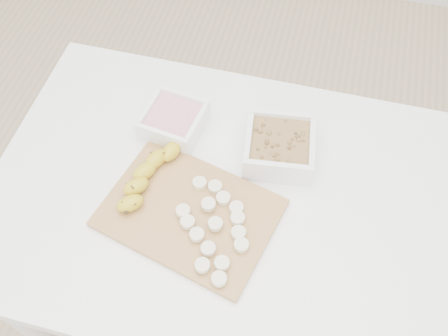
% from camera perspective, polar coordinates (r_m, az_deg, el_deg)
% --- Properties ---
extents(ground, '(3.50, 3.50, 0.00)m').
position_cam_1_polar(ground, '(1.75, -0.25, -15.32)').
color(ground, '#C6AD89').
rests_on(ground, ground).
extents(table, '(1.00, 0.70, 0.75)m').
position_cam_1_polar(table, '(1.15, -0.37, -5.45)').
color(table, white).
rests_on(table, ground).
extents(bowl_yogurt, '(0.14, 0.14, 0.06)m').
position_cam_1_polar(bowl_yogurt, '(1.14, -5.77, 5.41)').
color(bowl_yogurt, white).
rests_on(bowl_yogurt, table).
extents(bowl_granola, '(0.16, 0.16, 0.07)m').
position_cam_1_polar(bowl_granola, '(1.09, 6.32, 2.41)').
color(bowl_granola, white).
rests_on(bowl_granola, table).
extents(cutting_board, '(0.39, 0.32, 0.01)m').
position_cam_1_polar(cutting_board, '(1.04, -3.95, -5.15)').
color(cutting_board, '#A57B46').
rests_on(cutting_board, table).
extents(banana, '(0.14, 0.20, 0.03)m').
position_cam_1_polar(banana, '(1.06, -8.74, -0.98)').
color(banana, gold).
rests_on(banana, cutting_board).
extents(banana_slices, '(0.16, 0.22, 0.02)m').
position_cam_1_polar(banana_slices, '(1.00, -1.08, -6.62)').
color(banana_slices, beige).
rests_on(banana_slices, cutting_board).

